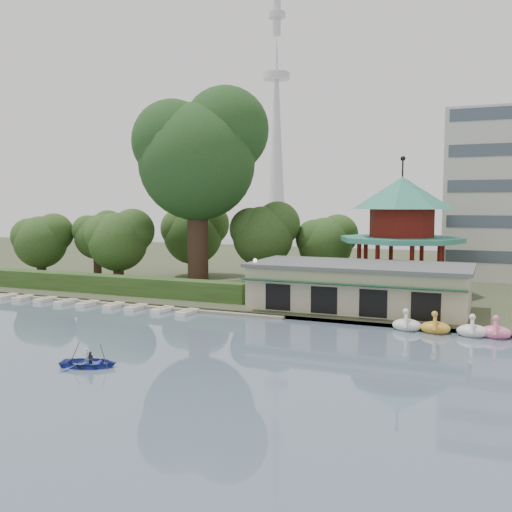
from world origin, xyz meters
The scene contains 13 objects.
ground_plane centered at (0.00, 0.00, 0.00)m, with size 220.00×220.00×0.00m, color slate.
shore centered at (0.00, 52.00, 0.20)m, with size 220.00×70.00×0.40m, color #424930.
embankment centered at (0.00, 17.30, 0.15)m, with size 220.00×0.60×0.30m, color gray.
dock centered at (-12.00, 17.20, 0.12)m, with size 34.00×1.60×0.24m, color gray.
boathouse centered at (10.00, 21.97, 2.37)m, with size 18.60×9.39×3.90m.
pavilion centered at (12.00, 32.00, 7.48)m, with size 12.40×12.40×13.50m.
broadcast_tower centered at (-42.00, 140.00, 33.98)m, with size 8.00×8.00×96.00m.
hedge centered at (-15.00, 20.50, 1.30)m, with size 30.00×2.00×1.80m, color #335321.
lamp_post centered at (1.50, 19.00, 3.34)m, with size 0.36×0.36×4.28m.
big_tree centered at (-8.83, 28.20, 14.97)m, with size 13.78×12.84×21.63m.
small_trees centered at (-13.48, 31.65, 5.69)m, with size 39.83×17.11×9.28m.
moored_rowboats centered at (-15.20, 15.80, 0.18)m, with size 24.84×2.65×0.36m.
rowboat_with_passengers centered at (-0.92, -0.29, 0.48)m, with size 5.40×4.55×2.01m.
Camera 1 is at (20.51, -26.45, 9.48)m, focal length 40.00 mm.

